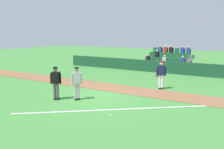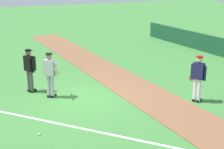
# 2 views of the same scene
# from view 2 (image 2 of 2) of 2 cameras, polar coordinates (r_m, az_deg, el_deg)

# --- Properties ---
(ground_plane) EXTENTS (80.00, 80.00, 0.00)m
(ground_plane) POSITION_cam_2_polar(r_m,az_deg,el_deg) (12.68, -5.39, -4.13)
(ground_plane) COLOR #42843A
(infield_dirt_path) EXTENTS (28.00, 1.98, 0.03)m
(infield_dirt_path) POSITION_cam_2_polar(r_m,az_deg,el_deg) (13.69, 4.09, -2.43)
(infield_dirt_path) COLOR brown
(infield_dirt_path) RESTS_ON ground
(foul_line_chalk) EXTENTS (9.39, 7.63, 0.01)m
(foul_line_chalk) POSITION_cam_2_polar(r_m,az_deg,el_deg) (9.98, -1.62, -10.11)
(foul_line_chalk) COLOR white
(foul_line_chalk) RESTS_ON ground
(batter_grey_jersey) EXTENTS (0.73, 0.68, 1.76)m
(batter_grey_jersey) POSITION_cam_2_polar(r_m,az_deg,el_deg) (12.63, -10.71, 0.18)
(batter_grey_jersey) COLOR #B2B2B2
(batter_grey_jersey) RESTS_ON ground
(umpire_home_plate) EXTENTS (0.54, 0.43, 1.76)m
(umpire_home_plate) POSITION_cam_2_polar(r_m,az_deg,el_deg) (13.41, -14.11, 1.08)
(umpire_home_plate) COLOR #4C4C4C
(umpire_home_plate) RESTS_ON ground
(runner_navy_jersey) EXTENTS (0.65, 0.42, 1.76)m
(runner_navy_jersey) POSITION_cam_2_polar(r_m,az_deg,el_deg) (12.39, 14.66, -0.44)
(runner_navy_jersey) COLOR white
(runner_navy_jersey) RESTS_ON ground
(baseball) EXTENTS (0.07, 0.07, 0.07)m
(baseball) POSITION_cam_2_polar(r_m,az_deg,el_deg) (10.06, -12.56, -10.10)
(baseball) COLOR white
(baseball) RESTS_ON ground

